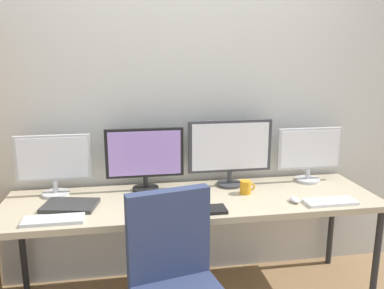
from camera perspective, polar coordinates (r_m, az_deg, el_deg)
The scene contains 12 objects.
wall_back at distance 2.86m, azimuth -1.23°, elevation 5.77°, with size 4.83×0.10×2.60m.
desk at distance 2.61m, azimuth 0.18°, elevation -8.77°, with size 2.43×0.68×0.74m.
monitor_far_left at distance 2.74m, azimuth -19.42°, elevation -2.46°, with size 0.48×0.18×0.41m.
monitor_center_left at distance 2.69m, azimuth -6.85°, elevation -1.75°, with size 0.53×0.18×0.43m.
monitor_center_right at distance 2.78m, azimuth 5.53°, elevation -0.72°, with size 0.60×0.18×0.47m.
monitor_far_right at distance 3.00m, azimuth 16.62°, elevation -1.09°, with size 0.48×0.18×0.40m.
keyboard_left at distance 2.39m, azimuth -19.45°, elevation -10.27°, with size 0.34×0.13×0.02m, color silver.
keyboard_center at distance 2.38m, azimuth 1.13°, elevation -9.52°, with size 0.32×0.13×0.02m, color black.
keyboard_right at distance 2.66m, azimuth 19.39°, elevation -7.84°, with size 0.33×0.13×0.02m, color silver.
computer_mouse at distance 2.61m, azimuth 14.66°, elevation -7.74°, with size 0.06×0.10×0.03m, color silver.
laptop_closed at distance 2.56m, azimuth -17.24°, elevation -8.42°, with size 0.32×0.22×0.02m, color #2D2D2D.
coffee_mug at distance 2.69m, azimuth 7.80°, elevation -6.13°, with size 0.11×0.08×0.09m.
Camera 1 is at (-0.41, -1.79, 1.67)m, focal length 36.82 mm.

